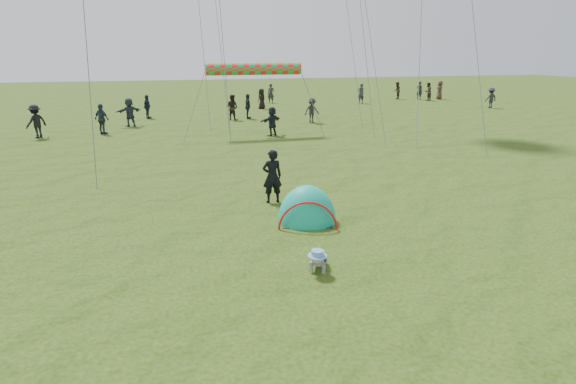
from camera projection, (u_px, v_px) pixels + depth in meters
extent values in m
plane|color=#1D3906|center=(354.00, 249.00, 10.67)|extent=(140.00, 140.00, 0.00)
ellipsoid|color=#10844C|center=(307.00, 222.00, 12.38)|extent=(1.89, 1.69, 2.08)
imported|color=black|center=(272.00, 176.00, 13.74)|extent=(0.62, 0.41, 1.67)
imported|color=#272630|center=(271.00, 93.00, 40.79)|extent=(0.75, 0.65, 1.73)
imported|color=#2B231A|center=(397.00, 91.00, 44.14)|extent=(0.99, 1.03, 1.67)
imported|color=#23303F|center=(102.00, 119.00, 25.28)|extent=(1.03, 0.97, 1.71)
imported|color=#242328|center=(312.00, 111.00, 29.42)|extent=(1.11, 0.73, 1.61)
imported|color=black|center=(262.00, 99.00, 36.69)|extent=(0.83, 0.95, 1.63)
imported|color=#2B3544|center=(130.00, 112.00, 27.92)|extent=(1.68, 1.29, 1.77)
imported|color=black|center=(419.00, 90.00, 43.95)|extent=(0.66, 0.75, 1.73)
imported|color=#302421|center=(428.00, 92.00, 42.84)|extent=(1.03, 0.95, 1.71)
imported|color=#1D2332|center=(147.00, 107.00, 31.32)|extent=(0.71, 1.03, 1.63)
imported|color=#23222C|center=(491.00, 98.00, 37.23)|extent=(1.13, 0.71, 1.66)
imported|color=black|center=(272.00, 121.00, 24.83)|extent=(1.49, 1.23, 1.60)
imported|color=#2C2C33|center=(361.00, 93.00, 40.54)|extent=(0.71, 0.53, 1.77)
imported|color=black|center=(232.00, 107.00, 30.59)|extent=(1.06, 1.03, 1.72)
imported|color=#1A2529|center=(248.00, 106.00, 31.17)|extent=(0.65, 1.07, 1.71)
imported|color=black|center=(36.00, 121.00, 24.19)|extent=(1.26, 1.31, 1.79)
imported|color=#3F2A26|center=(440.00, 90.00, 44.08)|extent=(1.03, 0.99, 1.78)
cylinder|color=red|center=(254.00, 69.00, 24.28)|extent=(5.18, 0.64, 0.64)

